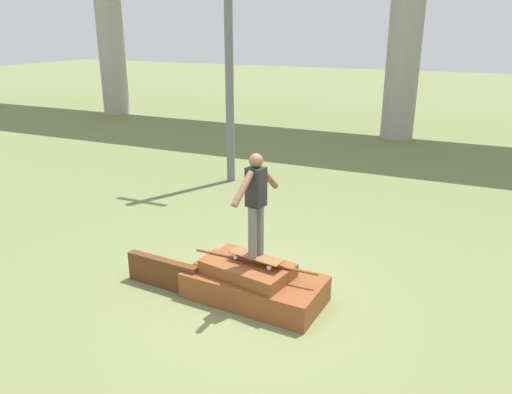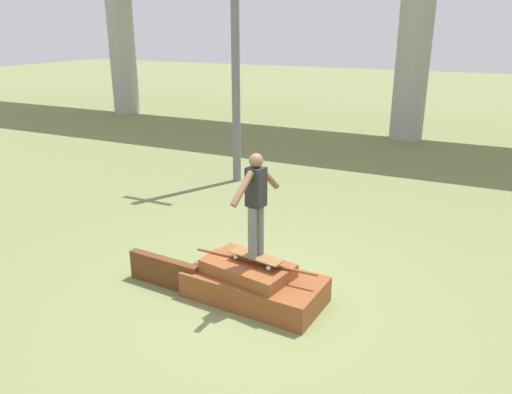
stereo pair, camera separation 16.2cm
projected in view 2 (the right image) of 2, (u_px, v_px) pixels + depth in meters
ground_plane at (255, 298)px, 7.13m from camera, size 80.00×80.00×0.00m
scrap_pile at (253, 283)px, 7.05m from camera, size 2.00×1.10×0.60m
scrap_plank_loose at (164, 272)px, 7.41m from camera, size 1.22×0.22×0.45m
skateboard at (256, 257)px, 6.87m from camera, size 0.82×0.36×0.09m
skater at (256, 200)px, 6.60m from camera, size 0.26×1.04×1.45m
utility_pole at (235, 21)px, 11.32m from camera, size 1.30×0.20×7.34m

